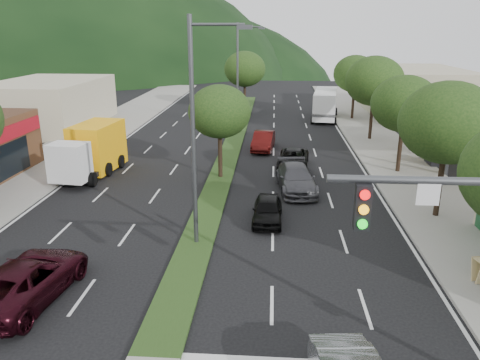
# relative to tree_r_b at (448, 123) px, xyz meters

# --- Properties ---
(sidewalk_right) EXTENTS (5.00, 90.00, 0.15)m
(sidewalk_right) POSITION_rel_tree_r_b_xyz_m (0.50, 13.00, -4.96)
(sidewalk_right) COLOR gray
(sidewalk_right) RESTS_ON ground
(sidewalk_left) EXTENTS (6.00, 90.00, 0.15)m
(sidewalk_left) POSITION_rel_tree_r_b_xyz_m (-25.00, 13.00, -4.96)
(sidewalk_left) COLOR gray
(sidewalk_left) RESTS_ON ground
(median) EXTENTS (1.60, 56.00, 0.12)m
(median) POSITION_rel_tree_r_b_xyz_m (-12.00, 16.00, -4.98)
(median) COLOR #243E16
(median) RESTS_ON ground
(bldg_left_far) EXTENTS (9.00, 14.00, 4.60)m
(bldg_left_far) POSITION_rel_tree_r_b_xyz_m (-31.00, 22.00, -2.74)
(bldg_left_far) COLOR #B8AE92
(bldg_left_far) RESTS_ON ground
(bldg_right_far) EXTENTS (10.00, 16.00, 5.20)m
(bldg_right_far) POSITION_rel_tree_r_b_xyz_m (7.50, 32.00, -2.44)
(bldg_right_far) COLOR #B8AE92
(bldg_right_far) RESTS_ON ground
(tree_r_b) EXTENTS (4.80, 4.80, 6.94)m
(tree_r_b) POSITION_rel_tree_r_b_xyz_m (0.00, 0.00, 0.00)
(tree_r_b) COLOR black
(tree_r_b) RESTS_ON sidewalk_right
(tree_r_c) EXTENTS (4.40, 4.40, 6.48)m
(tree_r_c) POSITION_rel_tree_r_b_xyz_m (0.00, 8.00, -0.29)
(tree_r_c) COLOR black
(tree_r_c) RESTS_ON sidewalk_right
(tree_r_d) EXTENTS (5.00, 5.00, 7.17)m
(tree_r_d) POSITION_rel_tree_r_b_xyz_m (0.00, 18.00, 0.14)
(tree_r_d) COLOR black
(tree_r_d) RESTS_ON sidewalk_right
(tree_r_e) EXTENTS (4.60, 4.60, 6.71)m
(tree_r_e) POSITION_rel_tree_r_b_xyz_m (0.00, 28.00, -0.14)
(tree_r_e) COLOR black
(tree_r_e) RESTS_ON sidewalk_right
(tree_med_near) EXTENTS (4.00, 4.00, 6.02)m
(tree_med_near) POSITION_rel_tree_r_b_xyz_m (-12.00, 6.00, -0.61)
(tree_med_near) COLOR black
(tree_med_near) RESTS_ON median
(tree_med_far) EXTENTS (4.80, 4.80, 6.94)m
(tree_med_far) POSITION_rel_tree_r_b_xyz_m (-12.00, 32.00, -0.03)
(tree_med_far) COLOR black
(tree_med_far) RESTS_ON median
(streetlight_near) EXTENTS (2.60, 0.25, 10.00)m
(streetlight_near) POSITION_rel_tree_r_b_xyz_m (-11.79, -4.00, 0.55)
(streetlight_near) COLOR #47494C
(streetlight_near) RESTS_ON ground
(streetlight_mid) EXTENTS (2.60, 0.25, 10.00)m
(streetlight_mid) POSITION_rel_tree_r_b_xyz_m (-11.79, 21.00, 0.55)
(streetlight_mid) COLOR #47494C
(streetlight_mid) RESTS_ON ground
(suv_maroon) EXTENTS (3.18, 5.77, 1.53)m
(suv_maroon) POSITION_rel_tree_r_b_xyz_m (-17.39, -8.95, -4.27)
(suv_maroon) COLOR black
(suv_maroon) RESTS_ON ground
(car_queue_a) EXTENTS (1.56, 3.72, 1.26)m
(car_queue_a) POSITION_rel_tree_r_b_xyz_m (-8.79, -1.12, -4.41)
(car_queue_a) COLOR black
(car_queue_a) RESTS_ON ground
(car_queue_b) EXTENTS (2.62, 5.38, 1.51)m
(car_queue_b) POSITION_rel_tree_r_b_xyz_m (-7.12, 3.88, -4.28)
(car_queue_b) COLOR #424246
(car_queue_b) RESTS_ON ground
(car_queue_c) EXTENTS (1.96, 4.61, 1.48)m
(car_queue_c) POSITION_rel_tree_r_b_xyz_m (-9.35, 13.88, -4.30)
(car_queue_c) COLOR #430C0B
(car_queue_c) RESTS_ON ground
(car_queue_d) EXTENTS (2.51, 4.67, 1.24)m
(car_queue_d) POSITION_rel_tree_r_b_xyz_m (-7.11, 8.88, -4.41)
(car_queue_d) COLOR black
(car_queue_d) RESTS_ON ground
(box_truck) EXTENTS (3.20, 6.96, 3.33)m
(box_truck) POSITION_rel_tree_r_b_xyz_m (-20.71, 6.36, -3.46)
(box_truck) COLOR white
(box_truck) RESTS_ON ground
(motorhome) EXTENTS (3.48, 8.34, 3.10)m
(motorhome) POSITION_rel_tree_r_b_xyz_m (-3.00, 27.86, -3.38)
(motorhome) COLOR white
(motorhome) RESTS_ON ground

